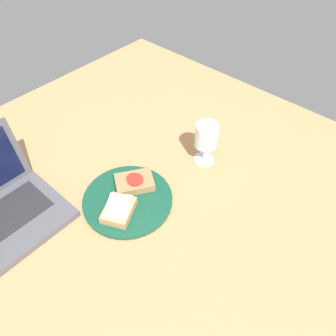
# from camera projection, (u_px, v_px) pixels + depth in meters

# --- Properties ---
(wooden_table) EXTENTS (1.40, 1.40, 0.03)m
(wooden_table) POSITION_uv_depth(u_px,v_px,m) (142.00, 196.00, 0.96)
(wooden_table) COLOR #B27F51
(wooden_table) RESTS_ON ground
(plate) EXTENTS (0.25, 0.25, 0.01)m
(plate) POSITION_uv_depth(u_px,v_px,m) (128.00, 200.00, 0.93)
(plate) COLOR #144733
(plate) RESTS_ON wooden_table
(sandwich_with_cheese) EXTENTS (0.12, 0.11, 0.03)m
(sandwich_with_cheese) POSITION_uv_depth(u_px,v_px,m) (119.00, 209.00, 0.88)
(sandwich_with_cheese) COLOR #A88456
(sandwich_with_cheese) RESTS_ON plate
(sandwich_with_tomato) EXTENTS (0.13, 0.12, 0.03)m
(sandwich_with_tomato) POSITION_uv_depth(u_px,v_px,m) (135.00, 182.00, 0.95)
(sandwich_with_tomato) COLOR #937047
(sandwich_with_tomato) RESTS_ON plate
(wine_glass) EXTENTS (0.07, 0.07, 0.14)m
(wine_glass) POSITION_uv_depth(u_px,v_px,m) (206.00, 137.00, 0.98)
(wine_glass) COLOR white
(wine_glass) RESTS_ON wooden_table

